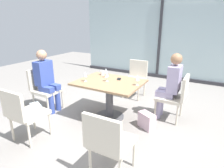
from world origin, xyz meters
TOP-DOWN VIEW (x-y plane):
  - ground_plane at (0.00, 0.00)m, footprint 12.00×12.00m
  - window_wall_backdrop at (0.00, 3.20)m, footprint 5.36×0.10m
  - dining_table_main at (0.00, 0.00)m, footprint 1.19×0.93m
  - chair_side_end at (-1.37, -0.34)m, footprint 0.50×0.46m
  - chair_far_right at (1.10, 0.51)m, footprint 0.50×0.46m
  - chair_front_right at (0.74, -1.30)m, footprint 0.46×0.50m
  - chair_front_left at (-0.74, -1.30)m, footprint 0.46×0.50m
  - chair_near_window at (0.00, 1.30)m, footprint 0.46×0.51m
  - person_side_end at (-1.26, -0.34)m, footprint 0.39×0.34m
  - person_far_right at (0.99, 0.51)m, footprint 0.39×0.34m
  - wine_glass_0 at (-0.19, 0.19)m, footprint 0.07×0.07m
  - wine_glass_1 at (-0.04, -0.02)m, footprint 0.07×0.07m
  - wine_glass_2 at (0.53, 0.04)m, footprint 0.07×0.07m
  - wine_glass_3 at (-0.39, -0.21)m, footprint 0.07×0.07m
  - coffee_cup at (-0.34, 0.31)m, footprint 0.08×0.08m
  - cell_phone_on_table at (0.09, 0.21)m, footprint 0.12×0.16m
  - handbag_0 at (-1.20, -0.73)m, footprint 0.34×0.27m
  - handbag_1 at (0.77, -0.03)m, footprint 0.34×0.28m

SIDE VIEW (x-z plane):
  - ground_plane at x=0.00m, z-range 0.00..0.00m
  - handbag_0 at x=-1.20m, z-range 0.00..0.28m
  - handbag_1 at x=0.77m, z-range 0.00..0.28m
  - chair_side_end at x=-1.37m, z-range 0.06..0.93m
  - chair_far_right at x=1.10m, z-range 0.06..0.93m
  - chair_front_right at x=0.74m, z-range 0.06..0.93m
  - chair_front_left at x=-0.74m, z-range 0.06..0.93m
  - chair_near_window at x=0.00m, z-range 0.06..0.93m
  - dining_table_main at x=0.00m, z-range 0.18..0.91m
  - person_side_end at x=-1.26m, z-range 0.07..1.33m
  - person_far_right at x=0.99m, z-range 0.07..1.33m
  - cell_phone_on_table at x=0.09m, z-range 0.73..0.74m
  - coffee_cup at x=-0.34m, z-range 0.73..0.82m
  - wine_glass_0 at x=-0.19m, z-range 0.77..0.95m
  - wine_glass_1 at x=-0.04m, z-range 0.77..0.95m
  - wine_glass_2 at x=0.53m, z-range 0.77..0.95m
  - wine_glass_3 at x=-0.39m, z-range 0.77..0.95m
  - window_wall_backdrop at x=0.00m, z-range -0.14..2.56m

